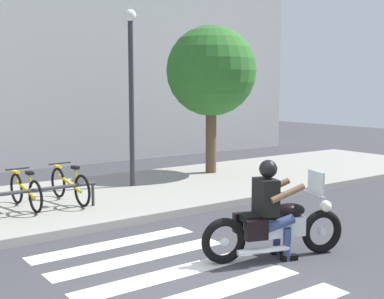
{
  "coord_description": "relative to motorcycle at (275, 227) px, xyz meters",
  "views": [
    {
      "loc": [
        -3.55,
        -4.56,
        2.46
      ],
      "look_at": [
        2.24,
        3.37,
        1.26
      ],
      "focal_mm": 47.01,
      "sensor_mm": 36.0,
      "label": 1
    }
  ],
  "objects": [
    {
      "name": "rider",
      "position": [
        -0.07,
        0.03,
        0.37
      ],
      "size": [
        0.74,
        0.67,
        1.45
      ],
      "color": "black",
      "rests_on": "ground"
    },
    {
      "name": "ground_plane",
      "position": [
        -1.6,
        -0.44,
        -0.47
      ],
      "size": [
        48.0,
        48.0,
        0.0
      ],
      "primitive_type": "plane",
      "color": "#38383D"
    },
    {
      "name": "bicycle_3",
      "position": [
        -1.25,
        4.55,
        0.04
      ],
      "size": [
        0.48,
        1.74,
        0.77
      ],
      "color": "black",
      "rests_on": "sidewalk"
    },
    {
      "name": "crosswalk_stripe_4",
      "position": [
        -1.58,
        1.16,
        -0.46
      ],
      "size": [
        2.8,
        0.4,
        0.01
      ],
      "primitive_type": "cube",
      "color": "white",
      "rests_on": "ground"
    },
    {
      "name": "crosswalk_stripe_3",
      "position": [
        -1.58,
        0.36,
        -0.46
      ],
      "size": [
        2.8,
        0.4,
        0.01
      ],
      "primitive_type": "cube",
      "color": "white",
      "rests_on": "ground"
    },
    {
      "name": "motorcycle",
      "position": [
        0.0,
        0.0,
        0.0
      ],
      "size": [
        2.15,
        0.94,
        1.25
      ],
      "color": "black",
      "rests_on": "ground"
    },
    {
      "name": "bicycle_2",
      "position": [
        -2.14,
        4.55,
        0.03
      ],
      "size": [
        0.48,
        1.6,
        0.75
      ],
      "color": "black",
      "rests_on": "sidewalk"
    },
    {
      "name": "crosswalk_stripe_2",
      "position": [
        -1.58,
        -0.44,
        -0.46
      ],
      "size": [
        2.8,
        0.4,
        0.01
      ],
      "primitive_type": "cube",
      "color": "white",
      "rests_on": "ground"
    },
    {
      "name": "tree_near_rack",
      "position": [
        3.33,
        5.73,
        2.43
      ],
      "size": [
        2.43,
        2.43,
        4.13
      ],
      "color": "brown",
      "rests_on": "ground"
    },
    {
      "name": "bike_rack",
      "position": [
        -2.58,
        3.99,
        0.1
      ],
      "size": [
        3.28,
        0.07,
        0.49
      ],
      "color": "#333338",
      "rests_on": "sidewalk"
    },
    {
      "name": "crosswalk_stripe_5",
      "position": [
        -1.58,
        1.96,
        -0.46
      ],
      "size": [
        2.8,
        0.4,
        0.01
      ],
      "primitive_type": "cube",
      "color": "white",
      "rests_on": "ground"
    },
    {
      "name": "sidewalk",
      "position": [
        -1.6,
        4.93,
        -0.39
      ],
      "size": [
        24.0,
        4.4,
        0.15
      ],
      "primitive_type": "cube",
      "color": "gray",
      "rests_on": "ground"
    },
    {
      "name": "street_lamp",
      "position": [
        0.65,
        5.33,
        2.11
      ],
      "size": [
        0.28,
        0.28,
        4.25
      ],
      "color": "#2D2D33",
      "rests_on": "ground"
    }
  ]
}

